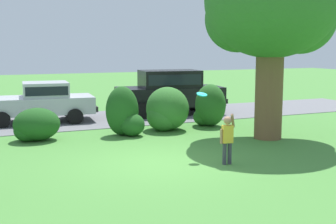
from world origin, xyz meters
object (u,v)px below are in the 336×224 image
at_px(parked_suv, 170,90).
at_px(child_thrower, 227,136).
at_px(oak_tree_large, 272,8).
at_px(parked_sedan, 40,101).
at_px(frisbee, 202,94).

bearing_deg(parked_suv, child_thrower, -104.25).
height_order(oak_tree_large, child_thrower, oak_tree_large).
height_order(oak_tree_large, parked_suv, oak_tree_large).
xyz_separation_m(oak_tree_large, child_thrower, (-2.98, -2.41, -3.40)).
height_order(parked_suv, child_thrower, parked_suv).
bearing_deg(parked_sedan, child_thrower, -68.57).
distance_m(oak_tree_large, child_thrower, 5.13).
height_order(oak_tree_large, parked_sedan, oak_tree_large).
xyz_separation_m(parked_sedan, frisbee, (3.07, -7.53, 0.83)).
xyz_separation_m(oak_tree_large, parked_sedan, (-6.29, 6.03, -3.27)).
distance_m(parked_sedan, frisbee, 8.17).
distance_m(parked_suv, child_thrower, 8.54).
relative_size(parked_sedan, parked_suv, 0.93).
xyz_separation_m(parked_sedan, parked_suv, (5.41, -0.17, 0.23)).
height_order(parked_sedan, child_thrower, parked_sedan).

